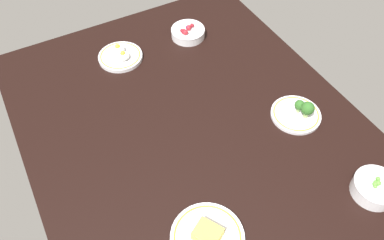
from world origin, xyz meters
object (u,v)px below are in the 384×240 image
(plate_cheese, at_px, (207,237))
(bowl_peas, at_px, (375,188))
(plate_eggs, at_px, (120,56))
(bowl_berries, at_px, (188,32))
(plate_broccoli, at_px, (298,113))

(plate_cheese, xyz_separation_m, bowl_peas, (-0.11, -0.51, 0.02))
(plate_eggs, height_order, bowl_berries, bowl_berries)
(plate_eggs, distance_m, plate_broccoli, 0.72)
(plate_eggs, height_order, bowl_peas, bowl_peas)
(plate_broccoli, bearing_deg, bowl_berries, 12.47)
(plate_broccoli, distance_m, bowl_peas, 0.35)
(plate_cheese, bearing_deg, bowl_berries, -24.71)
(bowl_berries, bearing_deg, plate_broccoli, -167.53)
(plate_eggs, xyz_separation_m, bowl_peas, (-0.93, -0.44, 0.01))
(plate_eggs, xyz_separation_m, plate_cheese, (-0.82, 0.07, -0.00))
(bowl_peas, height_order, bowl_berries, bowl_peas)
(plate_cheese, xyz_separation_m, plate_broccoli, (0.24, -0.50, 0.01))
(plate_cheese, distance_m, bowl_berries, 0.90)
(plate_cheese, relative_size, bowl_berries, 1.46)
(bowl_peas, bearing_deg, plate_eggs, 25.29)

